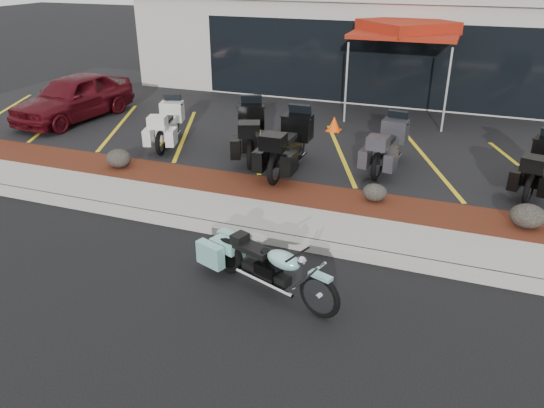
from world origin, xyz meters
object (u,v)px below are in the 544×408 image
at_px(popup_canopy, 407,30).
at_px(hero_cruiser, 320,290).
at_px(parked_car, 73,97).
at_px(traffic_cone, 334,124).
at_px(touring_white, 174,115).

bearing_deg(popup_canopy, hero_cruiser, -106.04).
distance_m(parked_car, traffic_cone, 7.79).
height_order(hero_cruiser, traffic_cone, hero_cruiser).
relative_size(parked_car, popup_canopy, 1.04).
relative_size(touring_white, traffic_cone, 5.03).
bearing_deg(traffic_cone, touring_white, -152.08).
bearing_deg(popup_canopy, touring_white, -158.86).
height_order(hero_cruiser, touring_white, touring_white).
distance_m(touring_white, parked_car, 3.72).
bearing_deg(parked_car, popup_canopy, 29.96).
height_order(hero_cruiser, popup_canopy, popup_canopy).
xyz_separation_m(touring_white, parked_car, (-3.69, 0.48, 0.08)).
xyz_separation_m(hero_cruiser, popup_canopy, (-0.46, 10.63, 2.24)).
distance_m(hero_cruiser, popup_canopy, 10.87).
bearing_deg(hero_cruiser, touring_white, 153.58).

